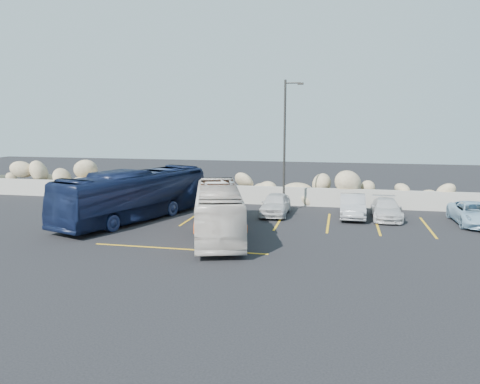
% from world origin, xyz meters
% --- Properties ---
extents(ground, '(90.00, 90.00, 0.00)m').
position_xyz_m(ground, '(0.00, 0.00, 0.00)').
color(ground, black).
rests_on(ground, ground).
extents(seawall, '(60.00, 0.40, 1.20)m').
position_xyz_m(seawall, '(0.00, 12.00, 0.60)').
color(seawall, '#99968B').
rests_on(seawall, ground).
extents(riprap_pile, '(54.00, 2.80, 2.60)m').
position_xyz_m(riprap_pile, '(0.00, 13.20, 1.30)').
color(riprap_pile, tan).
rests_on(riprap_pile, ground).
extents(parking_lines, '(18.16, 9.36, 0.01)m').
position_xyz_m(parking_lines, '(4.64, 5.57, 0.01)').
color(parking_lines, gold).
rests_on(parking_lines, ground).
extents(lamppost, '(1.14, 0.18, 8.00)m').
position_xyz_m(lamppost, '(2.56, 9.50, 4.30)').
color(lamppost, '#2C2B27').
rests_on(lamppost, ground).
extents(vintage_bus, '(4.49, 9.18, 2.49)m').
position_xyz_m(vintage_bus, '(0.08, 2.97, 1.25)').
color(vintage_bus, beige).
rests_on(vintage_bus, ground).
extents(tour_coach, '(5.67, 10.50, 2.86)m').
position_xyz_m(tour_coach, '(-5.51, 5.44, 1.43)').
color(tour_coach, '#101935').
rests_on(tour_coach, ground).
extents(car_a, '(1.58, 3.86, 1.31)m').
position_xyz_m(car_a, '(2.13, 8.55, 0.66)').
color(car_a, beige).
rests_on(car_a, ground).
extents(car_b, '(1.44, 4.05, 1.33)m').
position_xyz_m(car_b, '(6.61, 8.82, 0.67)').
color(car_b, '#A4A5A9').
rests_on(car_b, ground).
extents(car_c, '(1.61, 3.93, 1.14)m').
position_xyz_m(car_c, '(8.52, 8.80, 0.57)').
color(car_c, beige).
rests_on(car_c, ground).
extents(car_d, '(2.13, 4.41, 1.21)m').
position_xyz_m(car_d, '(13.04, 8.22, 0.60)').
color(car_d, '#93B9D1').
rests_on(car_d, ground).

